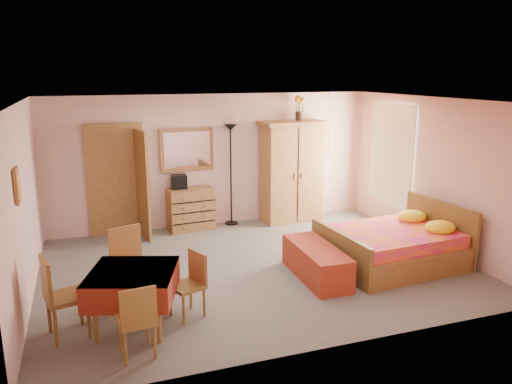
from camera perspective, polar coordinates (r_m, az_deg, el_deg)
name	(u,v)px	position (r m, az deg, el deg)	size (l,w,h in m)	color
floor	(256,267)	(7.98, 0.04, -8.59)	(6.50, 6.50, 0.00)	slate
ceiling	(256,101)	(7.40, 0.04, 10.39)	(6.50, 6.50, 0.00)	brown
wall_back	(215,160)	(9.93, -4.76, 3.61)	(6.50, 0.10, 2.60)	#D7A59C
wall_front	(334,237)	(5.38, 8.94, -5.15)	(6.50, 0.10, 2.60)	#D7A59C
wall_left	(23,206)	(7.22, -25.09, -1.44)	(0.10, 5.00, 2.60)	#D7A59C
wall_right	(433,173)	(9.17, 19.59, 2.03)	(0.10, 5.00, 2.60)	#D7A59C
doorway	(117,181)	(9.66, -15.65, 1.21)	(1.06, 0.12, 2.15)	#9E6B35
window	(392,154)	(10.06, 15.23, 4.18)	(0.08, 1.40, 1.95)	white
picture_left	(17,186)	(6.55, -25.65, 0.67)	(0.04, 0.32, 0.42)	orange
picture_back	(322,143)	(10.69, 7.59, 5.61)	(0.30, 0.04, 0.40)	#D8BF59
chest_of_drawers	(191,209)	(9.77, -7.44, -1.96)	(0.87, 0.44, 0.82)	brown
wall_mirror	(187,150)	(9.74, -7.90, 4.82)	(1.05, 0.06, 0.83)	white
stereo	(179,182)	(9.66, -8.80, 1.16)	(0.29, 0.21, 0.27)	black
floor_lamp	(231,175)	(9.92, -2.89, 1.94)	(0.26, 0.26, 2.02)	black
wardrobe	(292,172)	(10.20, 4.09, 2.34)	(1.31, 0.68, 2.06)	#A96F39
sunflower_vase	(299,108)	(10.16, 4.94, 9.55)	(0.20, 0.20, 0.50)	gold
bed	(392,236)	(8.22, 15.28, -4.91)	(2.04, 1.60, 0.94)	#D21477
bench	(316,262)	(7.58, 6.89, -7.97)	(0.54, 1.45, 0.48)	maroon
dining_table	(134,299)	(6.28, -13.78, -11.80)	(0.99, 0.99, 0.72)	maroon
chair_south	(136,319)	(5.67, -13.57, -13.95)	(0.39, 0.39, 0.85)	olive
chair_north	(133,266)	(6.87, -13.85, -8.26)	(0.46, 0.46, 1.01)	olive
chair_west	(67,296)	(6.26, -20.80, -11.05)	(0.45, 0.45, 0.99)	olive
chair_east	(187,286)	(6.39, -7.92, -10.55)	(0.37, 0.37, 0.82)	olive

